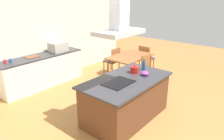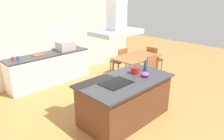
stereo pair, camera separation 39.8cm
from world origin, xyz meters
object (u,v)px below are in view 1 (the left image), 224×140
(olive_oil_bottle, at_px, (144,66))
(chair_at_right_end, at_px, (145,57))
(cooktop, at_px, (118,83))
(countertop_microwave, at_px, (58,47))
(coffee_mug_red, at_px, (5,62))
(coffee_mug_blue, at_px, (10,61))
(chair_facing_back_wall, at_px, (113,59))
(tea_kettle, at_px, (134,70))
(chair_facing_island, at_px, (149,68))
(mixing_bowl, at_px, (145,73))
(dining_table, at_px, (130,58))
(range_hood, at_px, (119,20))
(cutting_board, at_px, (32,57))

(olive_oil_bottle, xyz_separation_m, chair_at_right_end, (2.11, 1.21, -0.50))
(cooktop, relative_size, countertop_microwave, 1.20)
(coffee_mug_red, bearing_deg, cooktop, -74.03)
(coffee_mug_blue, height_order, chair_facing_back_wall, coffee_mug_blue)
(tea_kettle, xyz_separation_m, chair_facing_island, (1.48, 0.49, -0.46))
(tea_kettle, relative_size, coffee_mug_blue, 2.68)
(chair_facing_island, bearing_deg, mixing_bowl, -152.81)
(dining_table, xyz_separation_m, chair_at_right_end, (0.92, 0.00, -0.16))
(olive_oil_bottle, distance_m, coffee_mug_red, 3.42)
(range_hood, bearing_deg, cooktop, 0.00)
(chair_at_right_end, bearing_deg, olive_oil_bottle, -150.03)
(coffee_mug_red, xyz_separation_m, range_hood, (0.84, -2.94, 1.16))
(coffee_mug_blue, relative_size, chair_facing_back_wall, 0.10)
(cooktop, height_order, tea_kettle, tea_kettle)
(dining_table, bearing_deg, countertop_microwave, 131.05)
(dining_table, bearing_deg, tea_kettle, -141.92)
(mixing_bowl, relative_size, range_hood, 0.19)
(cutting_board, bearing_deg, cooktop, -87.60)
(range_hood, bearing_deg, chair_at_right_end, 22.08)
(tea_kettle, distance_m, chair_facing_island, 1.62)
(olive_oil_bottle, bearing_deg, chair_facing_island, 24.77)
(dining_table, bearing_deg, coffee_mug_blue, 149.77)
(range_hood, bearing_deg, coffee_mug_blue, 103.82)
(countertop_microwave, distance_m, dining_table, 2.20)
(tea_kettle, distance_m, chair_facing_back_wall, 2.39)
(mixing_bowl, height_order, cutting_board, mixing_bowl)
(mixing_bowl, xyz_separation_m, chair_facing_back_wall, (1.47, 2.09, -0.44))
(olive_oil_bottle, bearing_deg, cutting_board, 110.52)
(chair_facing_back_wall, relative_size, chair_at_right_end, 1.00)
(coffee_mug_blue, bearing_deg, chair_facing_island, -39.16)
(coffee_mug_red, distance_m, range_hood, 3.27)
(mixing_bowl, bearing_deg, coffee_mug_blue, 114.40)
(coffee_mug_blue, bearing_deg, coffee_mug_red, 170.70)
(cooktop, bearing_deg, mixing_bowl, -14.32)
(cutting_board, bearing_deg, coffee_mug_red, 179.28)
(dining_table, distance_m, chair_at_right_end, 0.93)
(cooktop, bearing_deg, coffee_mug_red, 105.97)
(olive_oil_bottle, height_order, dining_table, olive_oil_bottle)
(coffee_mug_red, bearing_deg, dining_table, -29.49)
(mixing_bowl, height_order, chair_at_right_end, mixing_bowl)
(range_hood, bearing_deg, dining_table, 30.03)
(countertop_microwave, distance_m, range_hood, 3.16)
(chair_facing_back_wall, bearing_deg, coffee_mug_red, 161.05)
(coffee_mug_blue, xyz_separation_m, chair_facing_back_wall, (2.87, -1.01, -0.44))
(cooktop, relative_size, chair_facing_island, 0.67)
(coffee_mug_red, relative_size, cutting_board, 0.26)
(cooktop, distance_m, chair_facing_island, 2.27)
(dining_table, relative_size, chair_facing_back_wall, 1.57)
(countertop_microwave, bearing_deg, cutting_board, 176.65)
(coffee_mug_blue, height_order, chair_facing_island, coffee_mug_blue)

